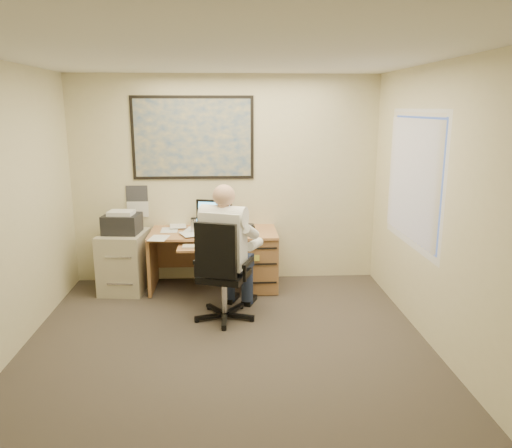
{
  "coord_description": "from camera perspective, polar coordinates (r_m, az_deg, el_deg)",
  "views": [
    {
      "loc": [
        0.03,
        -4.27,
        2.28
      ],
      "look_at": [
        0.35,
        1.3,
        0.98
      ],
      "focal_mm": 35.0,
      "sensor_mm": 36.0,
      "label": 1
    }
  ],
  "objects": [
    {
      "name": "person",
      "position": [
        5.42,
        -3.71,
        -3.29
      ],
      "size": [
        0.93,
        1.08,
        1.49
      ],
      "primitive_type": null,
      "rotation": [
        0.0,
        0.0,
        -0.38
      ],
      "color": "white",
      "rests_on": "office_chair"
    },
    {
      "name": "window_blinds",
      "position": [
        5.48,
        17.58,
        4.89
      ],
      "size": [
        0.06,
        1.4,
        1.3
      ],
      "primitive_type": null,
      "color": "beige",
      "rests_on": "room_shell"
    },
    {
      "name": "filing_cabinet",
      "position": [
        6.53,
        -14.84,
        -3.59
      ],
      "size": [
        0.61,
        0.7,
        1.04
      ],
      "rotation": [
        0.0,
        0.0,
        -0.11
      ],
      "color": "#B7AF94",
      "rests_on": "ground"
    },
    {
      "name": "desk",
      "position": [
        6.44,
        -1.92,
        -3.42
      ],
      "size": [
        1.6,
        0.97,
        1.12
      ],
      "color": "tan",
      "rests_on": "ground"
    },
    {
      "name": "world_map",
      "position": [
        6.53,
        -7.23,
        9.73
      ],
      "size": [
        1.56,
        0.03,
        1.06
      ],
      "primitive_type": "cube",
      "color": "#1E4C93",
      "rests_on": "room_shell"
    },
    {
      "name": "office_chair",
      "position": [
        5.48,
        -3.47,
        -7.7
      ],
      "size": [
        0.86,
        0.86,
        1.14
      ],
      "rotation": [
        0.0,
        0.0,
        -0.33
      ],
      "color": "black",
      "rests_on": "ground"
    },
    {
      "name": "room_shell",
      "position": [
        4.37,
        -3.57,
        0.84
      ],
      "size": [
        4.0,
        4.5,
        2.7
      ],
      "color": "#3D362F",
      "rests_on": "ground"
    },
    {
      "name": "wall_calendar",
      "position": [
        6.72,
        -13.42,
        2.52
      ],
      "size": [
        0.28,
        0.01,
        0.42
      ],
      "primitive_type": "cube",
      "color": "white",
      "rests_on": "room_shell"
    }
  ]
}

